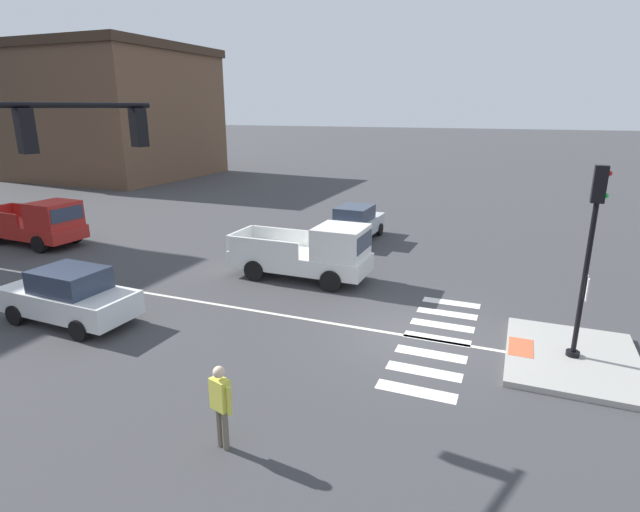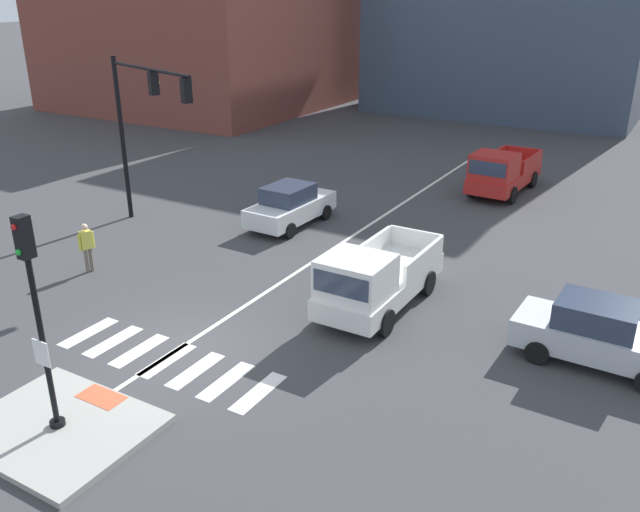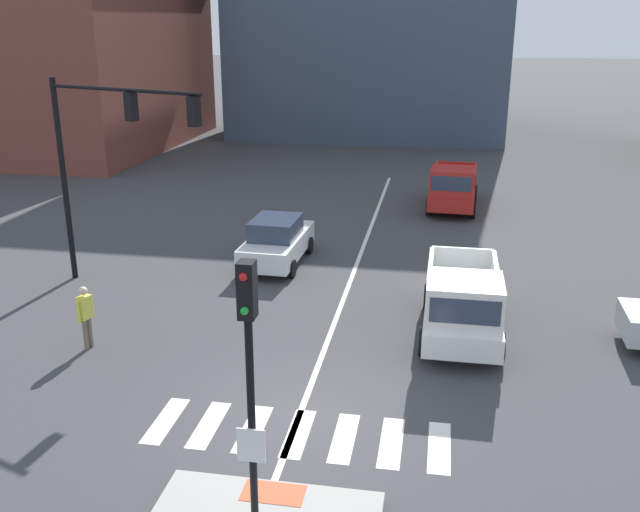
% 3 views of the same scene
% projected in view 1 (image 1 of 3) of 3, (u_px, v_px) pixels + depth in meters
% --- Properties ---
extents(ground_plane, '(300.00, 300.00, 0.00)m').
position_uv_depth(ground_plane, '(414.00, 335.00, 13.86)').
color(ground_plane, '#3D3D3F').
extents(traffic_island, '(3.83, 3.09, 0.15)m').
position_uv_depth(traffic_island, '(572.00, 358.00, 12.44)').
color(traffic_island, '#A3A099').
rests_on(traffic_island, ground).
extents(tactile_pad_front, '(1.10, 0.60, 0.01)m').
position_uv_depth(tactile_pad_front, '(521.00, 347.00, 12.84)').
color(tactile_pad_front, '#DB5B38').
rests_on(tactile_pad_front, traffic_island).
extents(signal_pole, '(0.44, 0.38, 4.68)m').
position_uv_depth(signal_pole, '(590.00, 246.00, 11.61)').
color(signal_pole, black).
rests_on(signal_pole, traffic_island).
extents(crosswalk_stripe_a, '(0.44, 1.80, 0.01)m').
position_uv_depth(crosswalk_stripe_a, '(416.00, 391.00, 11.12)').
color(crosswalk_stripe_a, silver).
rests_on(crosswalk_stripe_a, ground).
extents(crosswalk_stripe_b, '(0.44, 1.80, 0.01)m').
position_uv_depth(crosswalk_stripe_b, '(424.00, 371.00, 11.96)').
color(crosswalk_stripe_b, silver).
rests_on(crosswalk_stripe_b, ground).
extents(crosswalk_stripe_c, '(0.44, 1.80, 0.01)m').
position_uv_depth(crosswalk_stripe_c, '(431.00, 354.00, 12.80)').
color(crosswalk_stripe_c, silver).
rests_on(crosswalk_stripe_c, ground).
extents(crosswalk_stripe_d, '(0.44, 1.80, 0.01)m').
position_uv_depth(crosswalk_stripe_d, '(437.00, 339.00, 13.64)').
color(crosswalk_stripe_d, silver).
rests_on(crosswalk_stripe_d, ground).
extents(crosswalk_stripe_e, '(0.44, 1.80, 0.01)m').
position_uv_depth(crosswalk_stripe_e, '(442.00, 325.00, 14.48)').
color(crosswalk_stripe_e, silver).
rests_on(crosswalk_stripe_e, ground).
extents(crosswalk_stripe_f, '(0.44, 1.80, 0.01)m').
position_uv_depth(crosswalk_stripe_f, '(447.00, 313.00, 15.32)').
color(crosswalk_stripe_f, silver).
rests_on(crosswalk_stripe_f, ground).
extents(crosswalk_stripe_g, '(0.44, 1.80, 0.01)m').
position_uv_depth(crosswalk_stripe_g, '(451.00, 303.00, 16.16)').
color(crosswalk_stripe_g, silver).
rests_on(crosswalk_stripe_g, ground).
extents(lane_centre_line, '(0.14, 28.00, 0.01)m').
position_uv_depth(lane_centre_line, '(127.00, 290.00, 17.33)').
color(lane_centre_line, silver).
rests_on(lane_centre_line, ground).
extents(building_corner_right, '(14.52, 14.71, 11.24)m').
position_uv_depth(building_corner_right, '(114.00, 113.00, 44.90)').
color(building_corner_right, brown).
rests_on(building_corner_right, ground).
extents(car_white_westbound_far, '(1.96, 4.16, 1.64)m').
position_uv_depth(car_white_westbound_far, '(69.00, 296.00, 14.53)').
color(car_white_westbound_far, white).
rests_on(car_white_westbound_far, ground).
extents(car_silver_cross_right, '(4.14, 1.93, 1.64)m').
position_uv_depth(car_silver_cross_right, '(355.00, 223.00, 23.65)').
color(car_silver_cross_right, silver).
rests_on(car_silver_cross_right, ground).
extents(pickup_truck_white_eastbound_mid, '(2.09, 5.11, 2.08)m').
position_uv_depth(pickup_truck_white_eastbound_mid, '(312.00, 254.00, 18.12)').
color(pickup_truck_white_eastbound_mid, white).
rests_on(pickup_truck_white_eastbound_mid, ground).
extents(pickup_truck_red_eastbound_distant, '(2.25, 5.19, 2.08)m').
position_uv_depth(pickup_truck_red_eastbound_distant, '(39.00, 224.00, 22.72)').
color(pickup_truck_red_eastbound_distant, red).
rests_on(pickup_truck_red_eastbound_distant, ground).
extents(pedestrian_at_curb_left, '(0.31, 0.53, 1.67)m').
position_uv_depth(pedestrian_at_curb_left, '(221.00, 401.00, 9.02)').
color(pedestrian_at_curb_left, '#6B6051').
rests_on(pedestrian_at_curb_left, ground).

